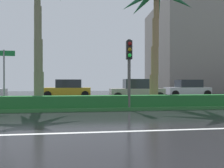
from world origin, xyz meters
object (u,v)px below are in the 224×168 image
object	(u,v)px
traffic_signal_median_right	(129,61)
car_in_traffic_third	(137,90)
palm_tree_centre	(156,9)
car_in_traffic_second	(68,89)
car_in_traffic_fourth	(187,89)
street_name_sign	(4,70)

from	to	relation	value
traffic_signal_median_right	car_in_traffic_third	size ratio (longest dim) A/B	0.82
palm_tree_centre	car_in_traffic_third	bearing A→B (deg)	94.37
palm_tree_centre	car_in_traffic_second	xyz separation A→B (m)	(-6.14, 6.82, -5.25)
car_in_traffic_second	car_in_traffic_fourth	world-z (taller)	same
palm_tree_centre	traffic_signal_median_right	xyz separation A→B (m)	(-2.09, -1.88, -3.49)
palm_tree_centre	car_in_traffic_second	distance (m)	10.57
street_name_sign	car_in_traffic_third	xyz separation A→B (m)	(8.30, 4.75, -1.25)
street_name_sign	car_in_traffic_third	size ratio (longest dim) A/B	0.70
palm_tree_centre	street_name_sign	world-z (taller)	palm_tree_centre
traffic_signal_median_right	car_in_traffic_second	xyz separation A→B (m)	(-4.05, 8.70, -1.76)
car_in_traffic_third	car_in_traffic_fourth	distance (m)	6.85
palm_tree_centre	traffic_signal_median_right	bearing A→B (deg)	-137.94
palm_tree_centre	car_in_traffic_third	distance (m)	6.43
car_in_traffic_third	traffic_signal_median_right	bearing A→B (deg)	72.09
car_in_traffic_third	palm_tree_centre	bearing A→B (deg)	94.37
street_name_sign	car_in_traffic_fourth	xyz separation A→B (m)	(14.37, 7.93, -1.25)
street_name_sign	car_in_traffic_third	world-z (taller)	street_name_sign
car_in_traffic_third	car_in_traffic_fourth	size ratio (longest dim) A/B	1.00
street_name_sign	car_in_traffic_fourth	size ratio (longest dim) A/B	0.70
car_in_traffic_second	car_in_traffic_fourth	xyz separation A→B (m)	(11.93, 0.06, 0.00)
palm_tree_centre	traffic_signal_median_right	distance (m)	4.48
traffic_signal_median_right	car_in_traffic_second	bearing A→B (deg)	114.98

